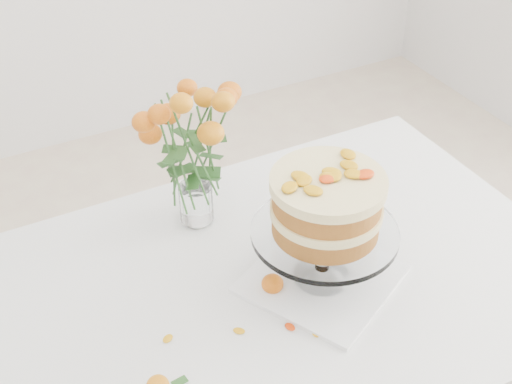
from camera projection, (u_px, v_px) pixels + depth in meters
table at (266, 309)px, 1.66m from camera, size 1.43×0.93×0.76m
napkin at (321, 279)px, 1.61m from camera, size 0.41×0.41×0.01m
cake_stand at (326, 210)px, 1.49m from camera, size 0.32×0.32×0.29m
rose_vase at (192, 137)px, 1.64m from camera, size 0.33×0.33×0.42m
loose_rose_far at (273, 284)px, 1.58m from camera, size 0.09×0.05×0.04m
stray_petal_a at (239, 331)px, 1.49m from camera, size 0.03×0.02×0.00m
stray_petal_b at (290, 327)px, 1.50m from camera, size 0.03×0.02×0.00m
stray_petal_c at (316, 333)px, 1.49m from camera, size 0.03×0.02×0.00m
stray_petal_d at (168, 339)px, 1.47m from camera, size 0.03×0.02×0.00m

